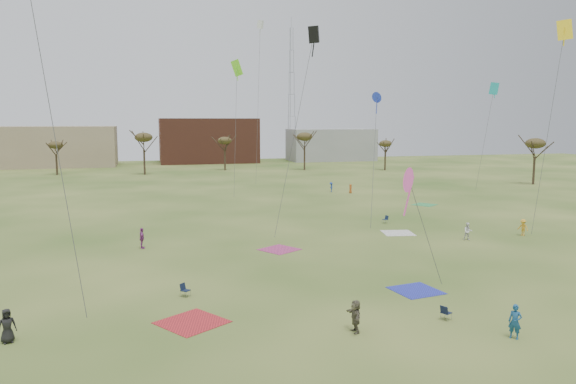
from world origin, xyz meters
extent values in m
plane|color=#2C4F18|center=(0.00, 0.00, 0.00)|extent=(260.00, 260.00, 0.00)
imported|color=navy|center=(7.18, -8.20, 0.93)|extent=(0.77, 0.80, 1.85)
imported|color=brown|center=(-0.65, -5.27, 0.90)|extent=(0.59, 1.69, 1.81)
imported|color=black|center=(-18.65, -2.12, 0.91)|extent=(1.04, 0.86, 1.81)
imported|color=gold|center=(24.86, 14.21, 0.83)|extent=(1.02, 1.24, 1.67)
imported|color=#9B4091|center=(-12.05, 17.96, 0.94)|extent=(0.56, 1.15, 1.89)
imported|color=white|center=(18.35, 13.75, 0.85)|extent=(0.98, 0.87, 1.69)
imported|color=#B2531E|center=(19.71, 48.87, 0.72)|extent=(0.69, 0.82, 1.44)
imported|color=navy|center=(17.20, 51.00, 0.79)|extent=(0.70, 1.08, 1.59)
cube|color=red|center=(-9.17, -1.62, 0.00)|extent=(4.55, 4.55, 0.03)
cube|color=#2932B5|center=(6.02, 0.57, 0.00)|extent=(3.39, 3.39, 0.03)
cube|color=silver|center=(13.29, 18.44, 0.00)|extent=(3.51, 3.51, 0.03)
cube|color=#AE3570|center=(-0.17, 14.44, 0.00)|extent=(4.06, 4.06, 0.03)
cube|color=#389A52|center=(25.21, 34.98, 0.00)|extent=(3.87, 3.87, 0.03)
cube|color=#131C34|center=(-9.19, 3.17, 0.42)|extent=(0.71, 0.71, 0.04)
cube|color=#131C34|center=(-9.36, 3.32, 0.65)|extent=(0.43, 0.46, 0.44)
cube|color=#131C36|center=(5.13, -4.83, 0.42)|extent=(0.67, 0.67, 0.04)
cube|color=#131C36|center=(4.93, -4.93, 0.65)|extent=(0.33, 0.51, 0.44)
cube|color=#16223D|center=(14.29, 23.80, 0.42)|extent=(0.63, 0.63, 0.04)
cube|color=#16223D|center=(14.51, 23.87, 0.65)|extent=(0.28, 0.52, 0.44)
cube|color=silver|center=(7.56, 59.98, 27.30)|extent=(0.79, 0.79, 1.36)
cube|color=silver|center=(7.56, 59.98, 26.51)|extent=(0.08, 0.08, 2.03)
cylinder|color=#4C4C51|center=(6.79, 58.47, 14.10)|extent=(1.59, 3.07, 26.41)
cube|color=#77E726|center=(1.12, 44.91, 18.69)|extent=(1.11, 1.11, 2.18)
cube|color=#77E726|center=(1.12, 44.91, 17.93)|extent=(0.08, 0.08, 1.96)
cylinder|color=#4C4C51|center=(0.61, 43.68, 9.79)|extent=(1.07, 2.50, 17.79)
cube|color=black|center=(3.34, 15.79, 19.03)|extent=(0.86, 0.86, 1.47)
cube|color=black|center=(3.34, 15.79, 18.18)|extent=(0.08, 0.08, 2.20)
cylinder|color=#4C4C51|center=(1.50, 15.71, 9.97)|extent=(3.72, 0.21, 18.14)
cone|color=blue|center=(12.20, 21.99, 13.86)|extent=(1.17, 0.09, 1.17)
cube|color=blue|center=(12.20, 21.99, 13.12)|extent=(0.08, 0.08, 1.91)
cylinder|color=#4C4C51|center=(10.98, 19.63, 7.38)|extent=(2.48, 4.76, 12.98)
cube|color=yellow|center=(24.77, 10.08, 19.40)|extent=(0.89, 0.89, 1.75)
cube|color=yellow|center=(24.77, 10.08, 18.79)|extent=(0.08, 0.08, 1.58)
cylinder|color=#4C4C51|center=(24.00, 10.49, 10.15)|extent=(1.60, 0.86, 18.51)
cone|color=#FF50B8|center=(3.76, -2.41, 7.93)|extent=(1.52, 0.11, 1.52)
cube|color=#FF50B8|center=(3.76, -2.41, 6.96)|extent=(0.08, 0.08, 2.49)
cylinder|color=#4C4C51|center=(5.36, -1.76, 4.41)|extent=(3.24, 1.34, 7.04)
cube|color=teal|center=(38.64, 39.95, 16.13)|extent=(0.90, 0.90, 1.76)
cube|color=teal|center=(38.64, 39.95, 15.51)|extent=(0.08, 0.08, 1.59)
cylinder|color=#4C4C51|center=(38.10, 40.89, 8.52)|extent=(1.13, 1.92, 15.24)
cylinder|color=#4C4C51|center=(-15.98, -1.25, 10.65)|extent=(2.47, 1.35, 19.50)
cylinder|color=#3A2B1E|center=(-30.00, 92.00, 2.16)|extent=(0.40, 0.40, 4.32)
ellipsoid|color=#473D1E|center=(-30.00, 92.00, 6.34)|extent=(3.02, 3.02, 1.58)
cylinder|color=#3A2B1E|center=(-12.00, 88.00, 2.70)|extent=(0.40, 0.40, 5.40)
ellipsoid|color=#473D1E|center=(-12.00, 88.00, 7.92)|extent=(3.78, 3.78, 1.98)
cylinder|color=#3A2B1E|center=(6.00, 94.00, 2.34)|extent=(0.40, 0.40, 4.68)
ellipsoid|color=#473D1E|center=(6.00, 94.00, 6.86)|extent=(3.28, 3.28, 1.72)
cylinder|color=#3A2B1E|center=(24.00, 90.00, 2.64)|extent=(0.40, 0.40, 5.28)
ellipsoid|color=#473D1E|center=(24.00, 90.00, 7.74)|extent=(3.70, 3.70, 1.94)
cylinder|color=#3A2B1E|center=(42.00, 85.00, 2.10)|extent=(0.40, 0.40, 4.20)
ellipsoid|color=#473D1E|center=(42.00, 85.00, 6.16)|extent=(2.94, 2.94, 1.54)
cylinder|color=#3A2B1E|center=(56.00, 52.00, 2.52)|extent=(0.40, 0.40, 5.04)
ellipsoid|color=#473D1E|center=(56.00, 52.00, 7.39)|extent=(3.53, 3.53, 1.85)
cube|color=#937F60|center=(-35.00, 115.00, 5.00)|extent=(32.00, 14.00, 10.00)
cube|color=brown|center=(5.00, 120.00, 6.00)|extent=(26.00, 16.00, 12.00)
cube|color=gray|center=(40.00, 118.00, 4.50)|extent=(24.00, 12.00, 9.00)
cylinder|color=#9EA3A8|center=(30.90, 125.00, 19.00)|extent=(0.16, 0.16, 38.00)
cylinder|color=#9EA3A8|center=(29.55, 125.78, 19.00)|extent=(0.16, 0.16, 38.00)
cylinder|color=#9EA3A8|center=(29.55, 124.22, 19.00)|extent=(0.16, 0.16, 38.00)
cylinder|color=#9EA3A8|center=(30.00, 125.00, 39.50)|extent=(0.10, 0.10, 3.00)
camera|label=1|loc=(-11.32, -32.07, 11.45)|focal=34.18mm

